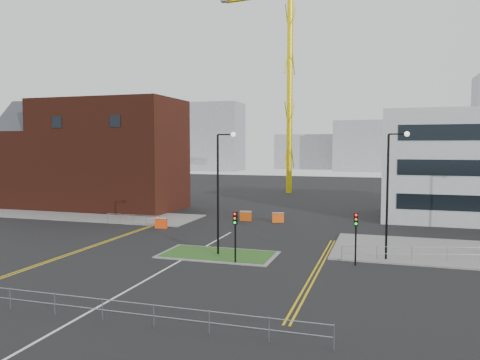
% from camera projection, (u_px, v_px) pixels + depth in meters
% --- Properties ---
extents(ground, '(200.00, 200.00, 0.00)m').
position_uv_depth(ground, '(141.00, 283.00, 27.96)').
color(ground, black).
rests_on(ground, ground).
extents(pavement_left, '(28.00, 8.00, 0.12)m').
position_uv_depth(pavement_left, '(83.00, 215.00, 54.82)').
color(pavement_left, slate).
rests_on(pavement_left, ground).
extents(island_kerb, '(8.60, 4.60, 0.08)m').
position_uv_depth(island_kerb, '(218.00, 255.00, 34.98)').
color(island_kerb, slate).
rests_on(island_kerb, ground).
extents(grass_island, '(8.00, 4.00, 0.12)m').
position_uv_depth(grass_island, '(218.00, 254.00, 34.98)').
color(grass_island, '#2B501A').
rests_on(grass_island, ground).
extents(brick_building, '(24.20, 10.07, 14.24)m').
position_uv_depth(brick_building, '(90.00, 156.00, 60.91)').
color(brick_building, '#4E1E13').
rests_on(brick_building, ground).
extents(tower_crane, '(52.64, 8.21, 39.03)m').
position_uv_depth(tower_crane, '(323.00, 31.00, 76.52)').
color(tower_crane, yellow).
rests_on(tower_crane, ground).
extents(streetlamp_island, '(1.46, 0.36, 9.18)m').
position_uv_depth(streetlamp_island, '(221.00, 183.00, 34.52)').
color(streetlamp_island, black).
rests_on(streetlamp_island, ground).
extents(streetlamp_right_near, '(1.46, 0.36, 9.18)m').
position_uv_depth(streetlamp_right_near, '(391.00, 185.00, 32.87)').
color(streetlamp_right_near, black).
rests_on(streetlamp_right_near, ground).
extents(traffic_light_island, '(0.28, 0.33, 3.65)m').
position_uv_depth(traffic_light_island, '(235.00, 227.00, 32.28)').
color(traffic_light_island, black).
rests_on(traffic_light_island, ground).
extents(traffic_light_right, '(0.28, 0.33, 3.65)m').
position_uv_depth(traffic_light_right, '(356.00, 228.00, 31.82)').
color(traffic_light_right, black).
rests_on(traffic_light_right, ground).
extents(railing_front, '(24.05, 0.05, 1.10)m').
position_uv_depth(railing_front, '(78.00, 302.00, 22.18)').
color(railing_front, gray).
rests_on(railing_front, ground).
extents(railing_left, '(6.05, 0.05, 1.10)m').
position_uv_depth(railing_left, '(133.00, 218.00, 48.30)').
color(railing_left, gray).
rests_on(railing_left, ground).
extents(centre_line, '(0.15, 30.00, 0.01)m').
position_uv_depth(centre_line, '(157.00, 274.00, 29.86)').
color(centre_line, silver).
rests_on(centre_line, ground).
extents(yellow_left_a, '(0.12, 24.00, 0.01)m').
position_uv_depth(yellow_left_a, '(106.00, 241.00, 40.14)').
color(yellow_left_a, gold).
rests_on(yellow_left_a, ground).
extents(yellow_left_b, '(0.12, 24.00, 0.01)m').
position_uv_depth(yellow_left_b, '(109.00, 241.00, 40.05)').
color(yellow_left_b, gold).
rests_on(yellow_left_b, ground).
extents(yellow_right_a, '(0.12, 20.00, 0.01)m').
position_uv_depth(yellow_right_a, '(315.00, 270.00, 30.86)').
color(yellow_right_a, gold).
rests_on(yellow_right_a, ground).
extents(yellow_right_b, '(0.12, 20.00, 0.01)m').
position_uv_depth(yellow_right_b, '(319.00, 270.00, 30.77)').
color(yellow_right_b, gold).
rests_on(yellow_right_b, ground).
extents(skyline_a, '(18.00, 12.00, 22.00)m').
position_uv_depth(skyline_a, '(214.00, 137.00, 153.26)').
color(skyline_a, gray).
rests_on(skyline_a, ground).
extents(skyline_b, '(24.00, 12.00, 16.00)m').
position_uv_depth(skyline_b, '(373.00, 146.00, 148.22)').
color(skyline_b, gray).
rests_on(skyline_b, ground).
extents(skyline_d, '(30.00, 12.00, 12.00)m').
position_uv_depth(skyline_d, '(320.00, 152.00, 163.21)').
color(skyline_d, gray).
rests_on(skyline_d, ground).
extents(barrier_left, '(1.24, 0.54, 1.01)m').
position_uv_depth(barrier_left, '(161.00, 223.00, 46.34)').
color(barrier_left, '#FF420E').
rests_on(barrier_left, ground).
extents(barrier_mid, '(1.29, 0.77, 1.03)m').
position_uv_depth(barrier_mid, '(278.00, 217.00, 49.88)').
color(barrier_mid, '#FF570E').
rests_on(barrier_mid, ground).
extents(barrier_right, '(1.28, 0.51, 1.05)m').
position_uv_depth(barrier_right, '(246.00, 216.00, 50.94)').
color(barrier_right, '#C5470A').
rests_on(barrier_right, ground).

